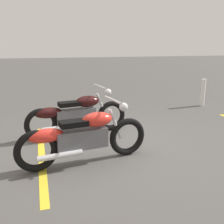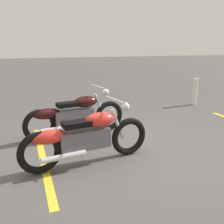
{
  "view_description": "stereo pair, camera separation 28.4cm",
  "coord_description": "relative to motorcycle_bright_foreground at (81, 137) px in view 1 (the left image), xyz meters",
  "views": [
    {
      "loc": [
        -1.05,
        -4.81,
        1.95
      ],
      "look_at": [
        0.15,
        0.0,
        0.65
      ],
      "focal_mm": 43.18,
      "sensor_mm": 36.0,
      "label": 1
    },
    {
      "loc": [
        -1.32,
        -4.74,
        1.95
      ],
      "look_at": [
        0.15,
        0.0,
        0.65
      ],
      "focal_mm": 43.18,
      "sensor_mm": 36.0,
      "label": 2
    }
  ],
  "objects": [
    {
      "name": "parking_stripe_near",
      "position": [
        -0.65,
        0.43,
        -0.46
      ],
      "size": [
        0.21,
        3.2,
        0.01
      ],
      "primitive_type": "cube",
      "rotation": [
        0.0,
        0.0,
        1.6
      ],
      "color": "yellow",
      "rests_on": "ground"
    },
    {
      "name": "motorcycle_bright_foreground",
      "position": [
        0.0,
        0.0,
        0.0
      ],
      "size": [
        2.21,
        0.72,
        1.04
      ],
      "rotation": [
        0.0,
        0.0,
        0.18
      ],
      "color": "black",
      "rests_on": "ground"
    },
    {
      "name": "motorcycle_dark_foreground",
      "position": [
        0.06,
        1.4,
        0.0
      ],
      "size": [
        2.21,
        0.74,
        1.04
      ],
      "rotation": [
        0.0,
        0.0,
        0.2
      ],
      "color": "black",
      "rests_on": "ground"
    },
    {
      "name": "ground_plane",
      "position": [
        0.54,
        0.71,
        -0.46
      ],
      "size": [
        60.0,
        60.0,
        0.0
      ],
      "primitive_type": "plane",
      "color": "#514F4C"
    },
    {
      "name": "bollard_post",
      "position": [
        4.21,
        3.2,
        -0.04
      ],
      "size": [
        0.14,
        0.14,
        0.84
      ],
      "primitive_type": "cylinder",
      "color": "white",
      "rests_on": "ground"
    }
  ]
}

